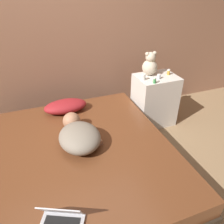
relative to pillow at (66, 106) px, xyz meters
The scene contains 12 objects.
ground_plane 0.86m from the pillow, 90.53° to the right, with size 12.00×12.00×0.00m, color #937551.
wall_back 0.98m from the pillow, 90.73° to the left, with size 8.00×0.06×2.60m.
bed 0.77m from the pillow, 90.53° to the right, with size 1.76×1.92×0.40m.
nightstand 1.20m from the pillow, ahead, with size 0.53×0.41×0.70m.
pillow is the anchor object (origin of this frame).
person_lying 0.63m from the pillow, 88.45° to the right, with size 0.41×0.65×0.20m.
laptop 1.44m from the pillow, 101.44° to the right, with size 0.35×0.31×0.20m.
teddy_bear 1.18m from the pillow, ahead, with size 0.20×0.20×0.30m.
bottle_green 1.11m from the pillow, 11.37° to the right, with size 0.04×0.04×0.07m.
bottle_clear 1.21m from the pillow, ahead, with size 0.05×0.05×0.06m.
bottle_amber 1.39m from the pillow, ahead, with size 0.04×0.04×0.07m.
bottle_white 1.01m from the pillow, ahead, with size 0.05×0.05×0.08m.
Camera 1 is at (-0.26, -1.58, 1.79)m, focal length 35.00 mm.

